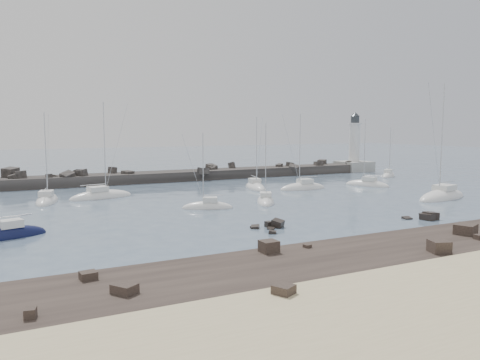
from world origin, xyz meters
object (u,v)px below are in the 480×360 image
(sailboat_5, at_px, (208,207))
(sailboat_11, at_px, (388,176))
(sailboat_4, at_px, (101,197))
(sailboat_9, at_px, (367,185))
(sailboat_7, at_px, (266,202))
(sailboat_10, at_px, (442,197))
(sailboat_8, at_px, (303,188))
(sailboat_2, at_px, (7,236))
(sailboat_3, at_px, (47,201))
(sailboat_6, at_px, (255,188))
(lighthouse, at_px, (354,158))

(sailboat_5, height_order, sailboat_11, sailboat_11)
(sailboat_4, distance_m, sailboat_5, 18.48)
(sailboat_9, bearing_deg, sailboat_7, -162.21)
(sailboat_5, height_order, sailboat_9, sailboat_9)
(sailboat_9, height_order, sailboat_10, sailboat_10)
(sailboat_4, bearing_deg, sailboat_5, -55.75)
(sailboat_8, relative_size, sailboat_10, 0.77)
(sailboat_4, bearing_deg, sailboat_11, 3.63)
(sailboat_8, relative_size, sailboat_11, 1.20)
(sailboat_2, bearing_deg, sailboat_5, 15.33)
(sailboat_3, bearing_deg, sailboat_4, 5.00)
(sailboat_4, height_order, sailboat_10, sailboat_10)
(sailboat_2, bearing_deg, sailboat_3, 76.44)
(sailboat_10, bearing_deg, sailboat_6, 130.70)
(sailboat_7, relative_size, sailboat_11, 1.05)
(sailboat_3, height_order, sailboat_10, sailboat_10)
(sailboat_4, distance_m, sailboat_10, 49.59)
(sailboat_4, bearing_deg, sailboat_8, -9.07)
(sailboat_6, height_order, sailboat_9, sailboat_6)
(lighthouse, relative_size, sailboat_7, 1.24)
(sailboat_7, height_order, sailboat_10, sailboat_10)
(sailboat_3, bearing_deg, sailboat_10, -23.24)
(sailboat_7, bearing_deg, lighthouse, 36.86)
(sailboat_6, relative_size, sailboat_10, 0.74)
(sailboat_7, xyz_separation_m, sailboat_10, (24.75, -8.26, 0.02))
(sailboat_3, height_order, sailboat_8, sailboat_8)
(lighthouse, xyz_separation_m, sailboat_7, (-42.53, -31.88, -2.96))
(sailboat_2, relative_size, sailboat_3, 0.86)
(sailboat_8, xyz_separation_m, sailboat_10, (12.18, -17.63, 0.00))
(sailboat_5, relative_size, sailboat_10, 0.59)
(lighthouse, distance_m, sailboat_6, 41.03)
(lighthouse, distance_m, sailboat_11, 14.14)
(sailboat_11, bearing_deg, sailboat_9, -145.83)
(sailboat_10, bearing_deg, sailboat_3, 156.76)
(lighthouse, bearing_deg, sailboat_6, -153.61)
(sailboat_6, distance_m, sailboat_10, 28.95)
(sailboat_5, relative_size, sailboat_7, 0.88)
(sailboat_7, bearing_deg, sailboat_11, 24.38)
(sailboat_2, bearing_deg, sailboat_9, 14.90)
(lighthouse, relative_size, sailboat_9, 1.15)
(lighthouse, bearing_deg, sailboat_7, -143.14)
(sailboat_3, xyz_separation_m, sailboat_8, (39.25, -4.45, 0.01))
(sailboat_6, bearing_deg, sailboat_10, -49.30)
(sailboat_8, bearing_deg, sailboat_4, 170.93)
(sailboat_3, distance_m, sailboat_7, 30.05)
(sailboat_8, height_order, sailboat_10, sailboat_10)
(sailboat_2, distance_m, sailboat_6, 42.93)
(lighthouse, height_order, sailboat_9, lighthouse)
(sailboat_2, relative_size, sailboat_9, 0.90)
(sailboat_5, bearing_deg, sailboat_9, 14.62)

